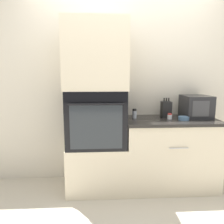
{
  "coord_description": "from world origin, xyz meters",
  "views": [
    {
      "loc": [
        -0.32,
        -2.3,
        1.41
      ],
      "look_at": [
        -0.17,
        0.21,
        0.99
      ],
      "focal_mm": 35.0,
      "sensor_mm": 36.0,
      "label": 1
    }
  ],
  "objects_px": {
    "wall_oven": "(96,117)",
    "condiment_jar_near": "(170,116)",
    "knife_block": "(166,109)",
    "condiment_jar_mid": "(134,114)",
    "bowl": "(184,118)",
    "microwave": "(196,107)"
  },
  "relations": [
    {
      "from": "wall_oven",
      "to": "condiment_jar_near",
      "type": "distance_m",
      "value": 0.9
    },
    {
      "from": "condiment_jar_near",
      "to": "condiment_jar_mid",
      "type": "distance_m",
      "value": 0.43
    },
    {
      "from": "bowl",
      "to": "condiment_jar_mid",
      "type": "xyz_separation_m",
      "value": [
        -0.58,
        0.14,
        0.04
      ]
    },
    {
      "from": "condiment_jar_near",
      "to": "condiment_jar_mid",
      "type": "bearing_deg",
      "value": 168.7
    },
    {
      "from": "condiment_jar_mid",
      "to": "knife_block",
      "type": "bearing_deg",
      "value": 7.37
    },
    {
      "from": "condiment_jar_near",
      "to": "bowl",
      "type": "bearing_deg",
      "value": -21.32
    },
    {
      "from": "bowl",
      "to": "knife_block",
      "type": "bearing_deg",
      "value": 128.74
    },
    {
      "from": "knife_block",
      "to": "condiment_jar_near",
      "type": "relative_size",
      "value": 3.44
    },
    {
      "from": "microwave",
      "to": "knife_block",
      "type": "relative_size",
      "value": 1.46
    },
    {
      "from": "microwave",
      "to": "condiment_jar_mid",
      "type": "relative_size",
      "value": 3.01
    },
    {
      "from": "bowl",
      "to": "condiment_jar_mid",
      "type": "bearing_deg",
      "value": 165.94
    },
    {
      "from": "knife_block",
      "to": "condiment_jar_mid",
      "type": "bearing_deg",
      "value": -172.63
    },
    {
      "from": "knife_block",
      "to": "condiment_jar_mid",
      "type": "xyz_separation_m",
      "value": [
        -0.42,
        -0.05,
        -0.04
      ]
    },
    {
      "from": "microwave",
      "to": "condiment_jar_near",
      "type": "distance_m",
      "value": 0.39
    },
    {
      "from": "microwave",
      "to": "bowl",
      "type": "distance_m",
      "value": 0.29
    },
    {
      "from": "bowl",
      "to": "wall_oven",
      "type": "bearing_deg",
      "value": 175.95
    },
    {
      "from": "condiment_jar_mid",
      "to": "wall_oven",
      "type": "bearing_deg",
      "value": -171.62
    },
    {
      "from": "microwave",
      "to": "condiment_jar_near",
      "type": "bearing_deg",
      "value": -165.1
    },
    {
      "from": "knife_block",
      "to": "bowl",
      "type": "relative_size",
      "value": 1.94
    },
    {
      "from": "knife_block",
      "to": "condiment_jar_near",
      "type": "distance_m",
      "value": 0.15
    },
    {
      "from": "wall_oven",
      "to": "microwave",
      "type": "bearing_deg",
      "value": 3.77
    },
    {
      "from": "knife_block",
      "to": "bowl",
      "type": "bearing_deg",
      "value": -51.26
    }
  ]
}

